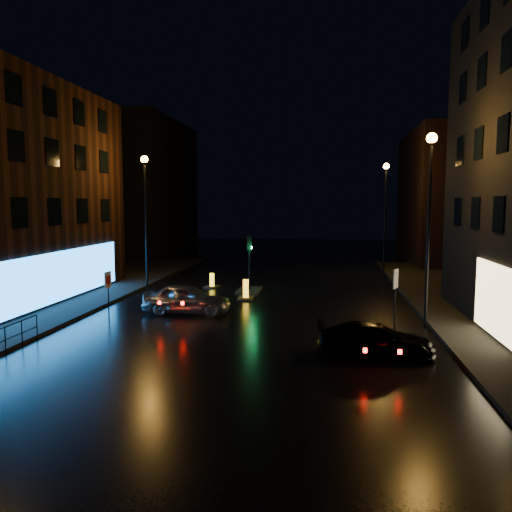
% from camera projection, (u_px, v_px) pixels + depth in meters
% --- Properties ---
extents(ground, '(120.00, 120.00, 0.00)m').
position_uv_depth(ground, '(222.00, 363.00, 16.97)').
color(ground, black).
rests_on(ground, ground).
extents(building_far_left, '(8.00, 16.00, 14.00)m').
position_uv_depth(building_far_left, '(142.00, 189.00, 52.91)').
color(building_far_left, black).
rests_on(building_far_left, ground).
extents(building_far_right, '(8.00, 14.00, 12.00)m').
position_uv_depth(building_far_right, '(453.00, 197.00, 45.81)').
color(building_far_right, black).
rests_on(building_far_right, ground).
extents(street_lamp_lfar, '(0.44, 0.44, 8.37)m').
position_uv_depth(street_lamp_lfar, '(145.00, 201.00, 31.25)').
color(street_lamp_lfar, black).
rests_on(street_lamp_lfar, ground).
extents(street_lamp_rnear, '(0.44, 0.44, 8.37)m').
position_uv_depth(street_lamp_rnear, '(430.00, 200.00, 21.23)').
color(street_lamp_rnear, black).
rests_on(street_lamp_rnear, ground).
extents(street_lamp_rfar, '(0.44, 0.44, 8.37)m').
position_uv_depth(street_lamp_rfar, '(385.00, 201.00, 36.99)').
color(street_lamp_rfar, black).
rests_on(street_lamp_rfar, ground).
extents(traffic_signal, '(1.40, 2.40, 3.45)m').
position_uv_depth(traffic_signal, '(249.00, 283.00, 30.88)').
color(traffic_signal, black).
rests_on(traffic_signal, ground).
extents(silver_hatchback, '(4.29, 1.80, 1.45)m').
position_uv_depth(silver_hatchback, '(187.00, 299.00, 24.59)').
color(silver_hatchback, '#AFB1B7').
rests_on(silver_hatchback, ground).
extents(dark_sedan, '(4.22, 1.89, 1.20)m').
position_uv_depth(dark_sedan, '(375.00, 340.00, 17.65)').
color(dark_sedan, black).
rests_on(dark_sedan, ground).
extents(bollard_near, '(0.91, 1.33, 1.13)m').
position_uv_depth(bollard_near, '(246.00, 295.00, 28.26)').
color(bollard_near, black).
rests_on(bollard_near, ground).
extents(bollard_far, '(1.01, 1.23, 0.93)m').
position_uv_depth(bollard_far, '(212.00, 284.00, 32.24)').
color(bollard_far, black).
rests_on(bollard_far, ground).
extents(road_sign_left, '(0.10, 0.55, 2.28)m').
position_uv_depth(road_sign_left, '(108.00, 284.00, 23.01)').
color(road_sign_left, black).
rests_on(road_sign_left, ground).
extents(road_sign_right, '(0.30, 0.59, 2.55)m').
position_uv_depth(road_sign_right, '(395.00, 284.00, 21.83)').
color(road_sign_right, black).
rests_on(road_sign_right, ground).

